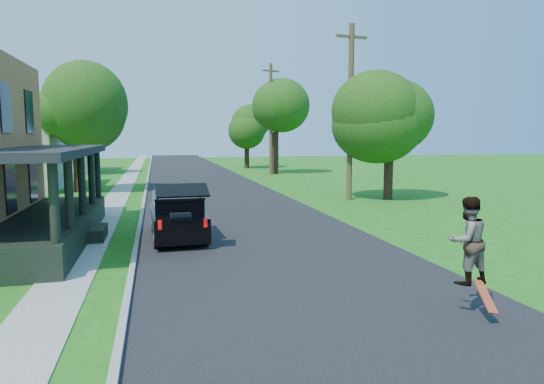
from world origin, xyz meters
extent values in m
plane|color=#185F13|center=(0.00, 0.00, 0.00)|extent=(140.00, 140.00, 0.00)
cube|color=black|center=(0.00, 20.00, 0.00)|extent=(8.00, 120.00, 0.02)
cube|color=#999994|center=(-4.05, 20.00, 0.00)|extent=(0.15, 120.00, 0.12)
cube|color=gray|center=(-5.60, 20.00, 0.00)|extent=(1.30, 120.00, 0.03)
cube|color=black|center=(-6.80, 6.00, 0.45)|extent=(2.40, 10.00, 0.90)
cube|color=black|center=(-6.80, 6.00, 3.00)|extent=(2.60, 10.30, 0.25)
cube|color=beige|center=(-13.50, 40.00, 2.50)|extent=(8.00, 8.00, 5.00)
pyramid|color=black|center=(-13.50, 40.00, 7.20)|extent=(12.78, 12.78, 2.20)
cube|color=black|center=(-2.70, 5.49, 0.60)|extent=(1.83, 4.09, 0.78)
cube|color=black|center=(-2.70, 5.62, 1.22)|extent=(1.64, 2.55, 0.50)
cube|color=black|center=(-2.70, 5.62, 1.50)|extent=(1.68, 2.64, 0.07)
cube|color=black|center=(-2.63, 3.51, 1.88)|extent=(1.59, 0.89, 0.35)
cube|color=#2D2D31|center=(-2.66, 4.27, 0.87)|extent=(0.66, 0.57, 0.41)
cube|color=silver|center=(-3.38, 5.60, 1.58)|extent=(0.13, 2.22, 0.06)
cube|color=silver|center=(-2.02, 5.65, 1.58)|extent=(0.13, 2.22, 0.06)
cube|color=#990505|center=(-3.31, 3.46, 0.87)|extent=(0.11, 0.06, 0.28)
cube|color=#990505|center=(-1.95, 3.51, 0.87)|extent=(0.11, 0.06, 0.28)
cylinder|color=black|center=(-3.48, 6.79, 0.31)|extent=(0.24, 0.63, 0.62)
cylinder|color=black|center=(-2.00, 6.84, 0.31)|extent=(0.24, 0.63, 0.62)
cylinder|color=black|center=(-3.39, 4.13, 0.31)|extent=(0.24, 0.63, 0.62)
cylinder|color=black|center=(-1.92, 4.18, 0.31)|extent=(0.24, 0.63, 0.62)
imported|color=black|center=(2.50, -3.00, 1.47)|extent=(0.91, 0.74, 1.73)
cube|color=#9A2E0D|center=(2.64, -3.43, 0.48)|extent=(0.29, 0.64, 0.50)
cylinder|color=black|center=(-8.16, 21.30, 1.61)|extent=(0.61, 0.61, 3.23)
sphere|color=#336A1C|center=(-8.16, 21.30, 4.75)|extent=(5.25, 5.25, 4.57)
sphere|color=#336A1C|center=(-7.75, 21.09, 5.77)|extent=(4.55, 4.55, 3.96)
sphere|color=#336A1C|center=(-8.69, 21.60, 5.26)|extent=(4.66, 4.66, 4.06)
cylinder|color=black|center=(-9.92, 36.68, 1.59)|extent=(0.60, 0.60, 3.18)
sphere|color=#336A1C|center=(-9.92, 36.68, 4.90)|extent=(5.85, 5.85, 5.15)
sphere|color=#336A1C|center=(-9.50, 36.45, 6.04)|extent=(5.07, 5.07, 4.46)
sphere|color=#336A1C|center=(-10.44, 36.98, 5.47)|extent=(5.20, 5.20, 4.58)
cylinder|color=black|center=(9.15, 13.39, 1.29)|extent=(0.64, 0.64, 2.57)
sphere|color=#336A1C|center=(9.15, 13.39, 4.17)|extent=(6.17, 6.17, 4.80)
sphere|color=#336A1C|center=(9.39, 13.01, 5.24)|extent=(5.35, 5.35, 4.16)
sphere|color=#336A1C|center=(8.86, 13.88, 4.71)|extent=(5.49, 5.49, 4.26)
cylinder|color=black|center=(7.49, 32.81, 1.95)|extent=(0.70, 0.70, 3.89)
sphere|color=#336A1C|center=(7.49, 32.81, 5.65)|extent=(6.27, 6.27, 5.29)
sphere|color=#336A1C|center=(7.84, 32.41, 6.83)|extent=(5.43, 5.43, 4.58)
sphere|color=#336A1C|center=(7.06, 33.33, 6.24)|extent=(5.57, 5.57, 4.70)
cylinder|color=black|center=(6.36, 41.24, 1.52)|extent=(0.56, 0.56, 3.05)
sphere|color=#336A1C|center=(6.36, 41.24, 4.44)|extent=(4.46, 4.46, 4.17)
sphere|color=#336A1C|center=(6.75, 40.99, 5.37)|extent=(3.87, 3.87, 3.62)
sphere|color=#336A1C|center=(5.86, 41.58, 4.90)|extent=(3.97, 3.97, 3.71)
cylinder|color=#40301E|center=(7.00, 13.81, 4.74)|extent=(0.33, 0.33, 9.48)
cube|color=#40301E|center=(7.00, 13.81, 8.79)|extent=(1.84, 0.37, 0.14)
cylinder|color=#40301E|center=(6.88, 32.05, 4.99)|extent=(0.36, 0.36, 9.97)
cube|color=#40301E|center=(6.88, 32.05, 9.32)|extent=(1.70, 0.66, 0.13)
camera|label=1|loc=(-3.38, -11.12, 3.50)|focal=32.00mm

